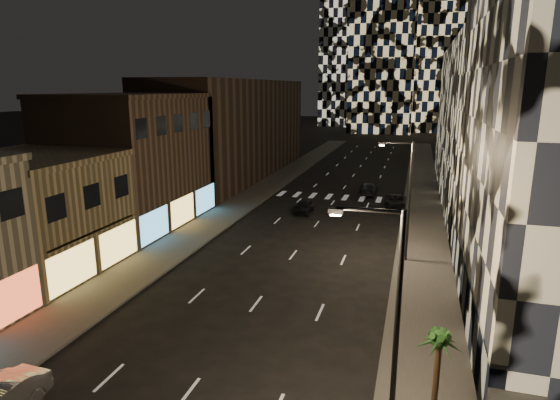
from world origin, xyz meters
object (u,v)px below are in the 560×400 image
Objects in this scene: streetlight_near at (390,317)px; car_dark_midlane at (304,207)px; streetlight_far at (406,193)px; car_dark_rightlane at (395,201)px; palm_tree at (439,346)px; car_dark_oncoming at (369,189)px.

streetlight_near is 33.63m from car_dark_midlane.
streetlight_far is 1.86× the size of car_dark_rightlane.
palm_tree reaches higher than car_dark_rightlane.
car_dark_rightlane reaches higher than car_dark_midlane.
streetlight_far is 1.81× the size of car_dark_oncoming.
car_dark_midlane is 1.04× the size of palm_tree.
streetlight_far reaches higher than palm_tree.
car_dark_rightlane is 1.28× the size of palm_tree.
car_dark_midlane is at bearing 61.32° from car_dark_oncoming.
car_dark_rightlane is at bearing 30.05° from car_dark_midlane.
streetlight_near is 1.81× the size of car_dark_oncoming.
car_dark_oncoming is 40.84m from palm_tree.
car_dark_oncoming is 1.03× the size of car_dark_rightlane.
car_dark_rightlane is at bearing 120.45° from car_dark_oncoming.
streetlight_near is at bearing 95.19° from car_dark_oncoming.
palm_tree is (1.82, 2.25, -2.08)m from streetlight_near.
car_dark_rightlane is at bearing 92.11° from streetlight_near.
car_dark_oncoming is at bearing 120.77° from car_dark_rightlane.
streetlight_near is at bearing -71.33° from car_dark_midlane.
streetlight_far is (0.00, 20.00, 0.00)m from streetlight_near.
streetlight_far is at bearing 95.86° from palm_tree.
streetlight_far is 16.32m from car_dark_midlane.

